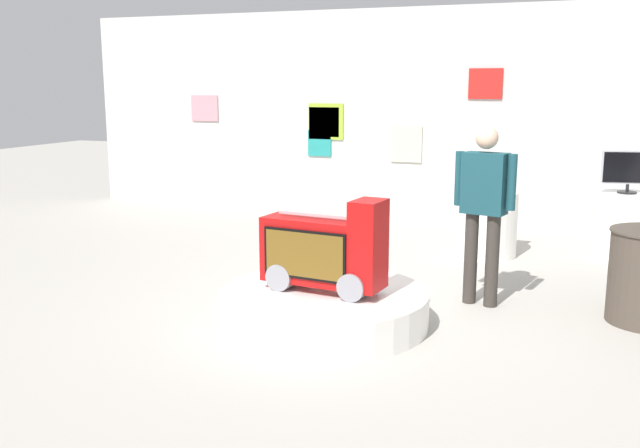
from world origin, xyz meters
name	(u,v)px	position (x,y,z in m)	size (l,w,h in m)	color
ground_plane	(352,305)	(0.00, 0.00, 0.00)	(30.00, 30.00, 0.00)	#B2ADA3
back_wall_display	(444,116)	(0.00, 4.35, 1.52)	(11.58, 0.13, 3.05)	silver
main_display_pedestal	(323,308)	(-0.07, -0.59, 0.14)	(1.75, 1.75, 0.29)	white
novelty_firetruck_tv	(325,254)	(-0.05, -0.60, 0.61)	(1.05, 0.49, 0.79)	gray
display_pedestal_left_rear	(486,224)	(0.89, 2.33, 0.38)	(0.71, 0.71, 0.75)	white
tv_on_left_rear	(488,170)	(0.89, 2.33, 1.00)	(0.51, 0.18, 0.44)	black
display_pedestal_center_rear	(624,226)	(2.39, 2.76, 0.38)	(0.71, 0.71, 0.75)	white
tv_on_center_rear	(629,169)	(2.39, 2.76, 1.03)	(0.59, 0.21, 0.49)	black
shopper_browsing_rear	(484,202)	(1.08, 0.41, 0.94)	(0.55, 0.28, 1.61)	#38332D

